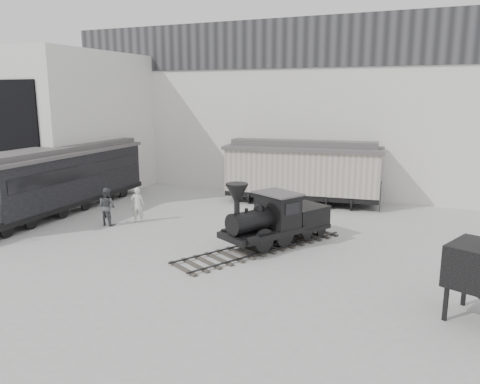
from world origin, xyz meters
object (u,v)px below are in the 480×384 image
at_px(boxcar, 302,171).
at_px(visitor_b, 107,207).
at_px(visitor_a, 138,205).
at_px(passenger_coach, 64,178).
at_px(locomotive, 273,222).

height_order(boxcar, visitor_b, boxcar).
distance_m(visitor_a, visitor_b, 1.51).
relative_size(boxcar, passenger_coach, 0.75).
bearing_deg(passenger_coach, visitor_b, -22.06).
bearing_deg(visitor_b, locomotive, -174.24).
xyz_separation_m(locomotive, boxcar, (-1.00, 8.35, 0.91)).
xyz_separation_m(boxcar, passenger_coach, (-11.73, -6.95, -0.11)).
bearing_deg(boxcar, visitor_b, -138.45).
relative_size(locomotive, visitor_b, 4.25).
xyz_separation_m(locomotive, visitor_b, (-8.68, -0.07, -0.12)).
bearing_deg(locomotive, boxcar, 125.69).
height_order(boxcar, passenger_coach, boxcar).
height_order(passenger_coach, visitor_a, passenger_coach).
xyz_separation_m(visitor_a, visitor_b, (-1.08, -1.06, 0.04)).
height_order(passenger_coach, visitor_b, passenger_coach).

